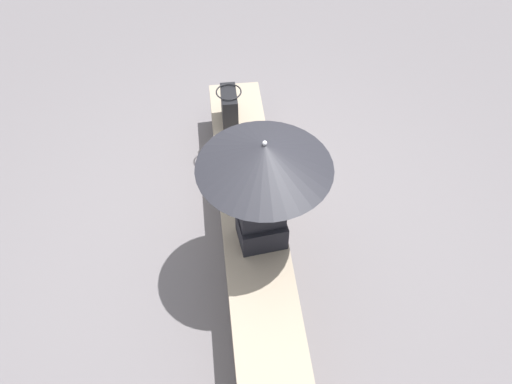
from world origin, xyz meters
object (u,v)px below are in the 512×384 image
parasol (265,156)px  handbag_black (253,165)px  person_seated (262,206)px  tote_bag_canvas (229,107)px

parasol → handbag_black: (0.61, 0.01, -0.72)m
person_seated → tote_bag_canvas: (1.33, 0.13, -0.21)m
handbag_black → parasol: bearing=-179.2°
person_seated → handbag_black: bearing=-0.4°
parasol → tote_bag_canvas: bearing=5.9°
handbag_black → tote_bag_canvas: 0.73m
person_seated → parasol: bearing=-88.0°
person_seated → parasol: (0.00, -0.01, 0.49)m
person_seated → handbag_black: size_ratio=2.76×
person_seated → tote_bag_canvas: person_seated is taller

